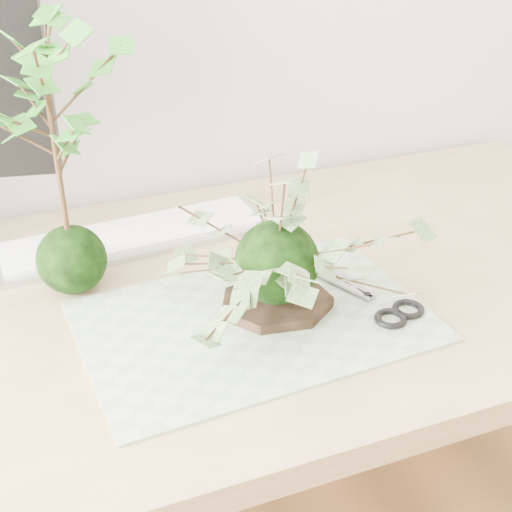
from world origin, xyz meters
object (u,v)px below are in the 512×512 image
(ivy_kokedama, at_px, (277,227))
(maple_kokedama, at_px, (47,93))
(desk, at_px, (200,344))
(keyboard, at_px, (133,236))

(ivy_kokedama, relative_size, maple_kokedama, 1.01)
(ivy_kokedama, height_order, maple_kokedama, maple_kokedama)
(maple_kokedama, bearing_deg, ivy_kokedama, -32.05)
(desk, height_order, maple_kokedama, maple_kokedama)
(desk, relative_size, ivy_kokedama, 3.84)
(desk, distance_m, keyboard, 0.22)
(desk, bearing_deg, keyboard, 104.14)
(ivy_kokedama, xyz_separation_m, keyboard, (-0.14, 0.27, -0.12))
(keyboard, bearing_deg, desk, -79.60)
(ivy_kokedama, distance_m, maple_kokedama, 0.33)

